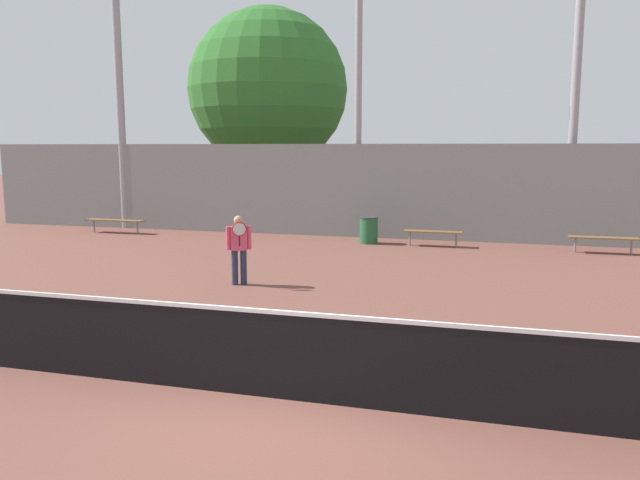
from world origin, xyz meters
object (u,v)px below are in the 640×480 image
(light_pole_far_right, at_px, (579,28))
(tree_green_broad, at_px, (268,89))
(bench_courtside_near, at_px, (433,232))
(trash_bin, at_px, (369,230))
(tennis_player, at_px, (239,246))
(light_pole_center_back, at_px, (359,59))
(light_pole_near_left, at_px, (119,88))
(bench_adjacent_court, at_px, (115,221))
(bench_courtside_far, at_px, (603,239))
(tennis_net, at_px, (284,355))

(light_pole_far_right, bearing_deg, tree_green_broad, 158.51)
(bench_courtside_near, bearing_deg, trash_bin, 178.12)
(tennis_player, height_order, light_pole_center_back, light_pole_center_back)
(light_pole_near_left, distance_m, light_pole_center_back, 8.84)
(bench_courtside_near, relative_size, tree_green_broad, 0.20)
(bench_courtside_near, distance_m, bench_adjacent_court, 11.03)
(bench_courtside_near, bearing_deg, light_pole_near_left, 173.11)
(bench_adjacent_court, relative_size, light_pole_near_left, 0.24)
(bench_courtside_near, bearing_deg, light_pole_far_right, 24.52)
(bench_adjacent_court, distance_m, light_pole_far_right, 16.31)
(tennis_player, bearing_deg, light_pole_center_back, 57.78)
(trash_bin, bearing_deg, bench_courtside_near, -1.88)
(tennis_player, xyz_separation_m, tree_green_broad, (-4.10, 12.95, 4.56))
(tennis_player, xyz_separation_m, bench_adjacent_court, (-7.48, 6.54, -0.42))
(bench_courtside_far, bearing_deg, trash_bin, 179.44)
(light_pole_near_left, bearing_deg, tree_green_broad, 52.34)
(trash_bin, bearing_deg, bench_adjacent_court, -179.58)
(bench_courtside_near, distance_m, bench_courtside_far, 4.77)
(bench_adjacent_court, height_order, light_pole_near_left, light_pole_near_left)
(tennis_net, height_order, trash_bin, tennis_net)
(light_pole_near_left, distance_m, tree_green_broad, 6.34)
(light_pole_center_back, height_order, trash_bin, light_pole_center_back)
(light_pole_near_left, bearing_deg, bench_adjacent_court, -70.44)
(light_pole_near_left, xyz_separation_m, light_pole_far_right, (15.52, 0.43, 1.40))
(tennis_player, distance_m, tree_green_broad, 14.33)
(tennis_player, distance_m, light_pole_far_right, 12.61)
(bench_adjacent_court, height_order, trash_bin, trash_bin)
(tennis_player, relative_size, bench_adjacent_court, 0.70)
(bench_courtside_far, xyz_separation_m, light_pole_near_left, (-16.30, 1.39, 4.69))
(light_pole_near_left, bearing_deg, light_pole_far_right, 1.59)
(bench_adjacent_court, xyz_separation_m, light_pole_near_left, (-0.49, 1.39, 4.69))
(tennis_net, xyz_separation_m, bench_courtside_near, (0.56, 12.23, -0.13))
(bench_courtside_near, bearing_deg, bench_adjacent_court, 180.00)
(bench_adjacent_court, relative_size, tree_green_broad, 0.25)
(light_pole_center_back, bearing_deg, bench_courtside_near, -32.02)
(tennis_player, distance_m, light_pole_center_back, 9.68)
(bench_courtside_far, bearing_deg, light_pole_center_back, 167.19)
(light_pole_center_back, bearing_deg, tree_green_broad, 136.35)
(tennis_net, xyz_separation_m, bench_courtside_far, (5.33, 12.23, -0.13))
(light_pole_far_right, height_order, tree_green_broad, light_pole_far_right)
(tennis_player, distance_m, bench_courtside_far, 10.59)
(tennis_player, xyz_separation_m, trash_bin, (1.56, 6.61, -0.43))
(light_pole_near_left, xyz_separation_m, trash_bin, (9.53, -1.33, -4.70))
(bench_courtside_far, xyz_separation_m, tree_green_broad, (-12.42, 6.41, 4.98))
(bench_courtside_far, height_order, trash_bin, trash_bin)
(bench_adjacent_court, xyz_separation_m, light_pole_far_right, (15.02, 1.82, 6.09))
(trash_bin, relative_size, tree_green_broad, 0.10)
(bench_courtside_far, bearing_deg, tennis_player, -141.83)
(bench_courtside_far, bearing_deg, bench_courtside_near, 180.00)
(bench_courtside_near, height_order, light_pole_near_left, light_pole_near_left)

